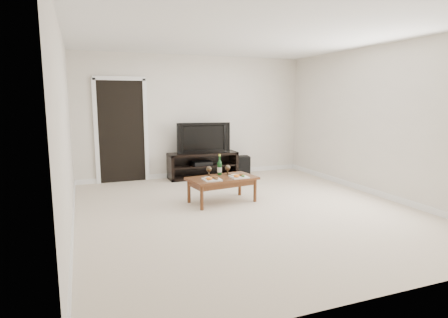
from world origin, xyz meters
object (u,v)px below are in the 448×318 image
Objects in this scene: subwoofer at (243,165)px; coffee_table at (222,190)px; television at (203,138)px; media_console at (203,165)px.

subwoofer reaches higher than coffee_table.
television is 2.08m from coffee_table.
media_console reaches higher than coffee_table.
coffee_table is at bearing -98.66° from media_console.
television reaches higher than coffee_table.
television is at bearing -170.70° from subwoofer.
television is at bearing 81.34° from coffee_table.
television is 1.15m from subwoofer.
coffee_table is (-1.23, -1.94, -0.00)m from subwoofer.
media_console is at bearing -170.70° from subwoofer.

